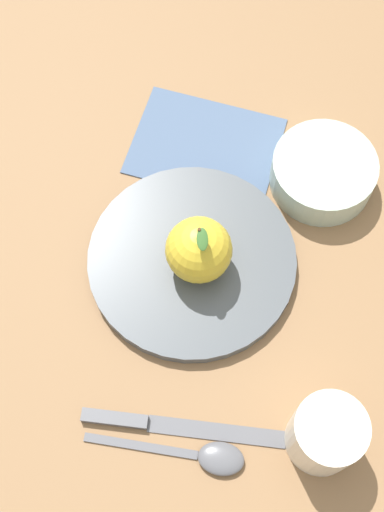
% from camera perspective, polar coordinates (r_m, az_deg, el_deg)
% --- Properties ---
extents(ground_plane, '(2.40, 2.40, 0.00)m').
position_cam_1_polar(ground_plane, '(0.80, 0.03, -2.56)').
color(ground_plane, olive).
extents(dinner_plate, '(0.24, 0.24, 0.02)m').
position_cam_1_polar(dinner_plate, '(0.80, 0.00, -0.32)').
color(dinner_plate, '#4C5156').
rests_on(dinner_plate, ground_plane).
extents(apple, '(0.07, 0.07, 0.09)m').
position_cam_1_polar(apple, '(0.76, 0.56, 0.50)').
color(apple, gold).
rests_on(apple, dinner_plate).
extents(side_bowl, '(0.12, 0.12, 0.04)m').
position_cam_1_polar(side_bowl, '(0.85, 10.70, 6.86)').
color(side_bowl, '#B2C6B2').
rests_on(side_bowl, ground_plane).
extents(cup, '(0.07, 0.07, 0.08)m').
position_cam_1_polar(cup, '(0.72, 10.92, -14.06)').
color(cup, silver).
rests_on(cup, ground_plane).
extents(knife, '(0.11, 0.20, 0.01)m').
position_cam_1_polar(knife, '(0.75, -2.27, -13.63)').
color(knife, '#59595E').
rests_on(knife, ground_plane).
extents(spoon, '(0.10, 0.16, 0.01)m').
position_cam_1_polar(spoon, '(0.74, 0.95, -16.02)').
color(spoon, '#59595E').
rests_on(spoon, ground_plane).
extents(linen_napkin, '(0.21, 0.22, 0.00)m').
position_cam_1_polar(linen_napkin, '(0.88, 1.09, 9.03)').
color(linen_napkin, slate).
rests_on(linen_napkin, ground_plane).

